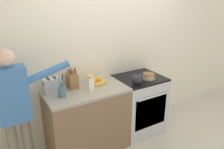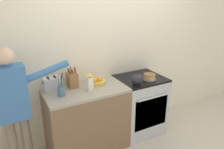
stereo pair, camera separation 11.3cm
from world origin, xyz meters
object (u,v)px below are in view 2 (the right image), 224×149
Objects in this scene: stove_range at (139,105)px; fruit_bowl at (96,81)px; utensil_crock at (61,90)px; person_baker at (14,104)px; tea_kettle at (138,79)px; layer_cake at (149,77)px; knife_block at (72,80)px; milk_carton at (90,82)px; toaster at (52,84)px.

fruit_bowl is at bearing 171.31° from stove_range.
fruit_bowl is (0.55, 0.15, -0.04)m from utensil_crock.
stove_range is 1.85m from person_baker.
utensil_crock is at bearing 172.40° from tea_kettle.
utensil_crock reaches higher than layer_cake.
fruit_bowl is at bearing 3.62° from person_baker.
utensil_crock reaches higher than stove_range.
person_baker reaches higher than knife_block.
layer_cake is at bearing -3.91° from milk_carton.
toaster is at bearing 176.29° from knife_block.
person_baker reaches higher than toaster.
stove_range is 0.52m from layer_cake.
toaster reaches higher than tea_kettle.
utensil_crock is 1.30× the size of toaster.
milk_carton is 0.15× the size of person_baker.
tea_kettle is 0.68m from milk_carton.
tea_kettle reaches higher than stove_range.
tea_kettle is at bearing -22.27° from knife_block.
toaster is (-0.06, 0.22, 0.02)m from utensil_crock.
utensil_crock is (-0.22, -0.20, -0.03)m from knife_block.
tea_kettle is 0.74× the size of knife_block.
toaster is at bearing 167.54° from layer_cake.
stove_range is 3.68× the size of fruit_bowl.
tea_kettle is (-0.25, -0.06, 0.03)m from layer_cake.
knife_block is at bearing 165.41° from layer_cake.
layer_cake is 1.01× the size of tea_kettle.
utensil_crock is 0.19× the size of person_baker.
fruit_bowl is (-0.50, 0.29, -0.04)m from tea_kettle.
knife_block is 1.26× the size of toaster.
knife_block is (-1.02, 0.16, 0.56)m from stove_range.
layer_cake is at bearing -6.83° from person_baker.
milk_carton is (-0.17, -0.17, 0.08)m from fruit_bowl.
tea_kettle is at bearing -10.34° from milk_carton.
toaster is 0.14× the size of person_baker.
knife_block reaches higher than tea_kettle.
stove_range is at bearing -8.80° from knife_block.
knife_block is (-1.08, 0.28, 0.06)m from layer_cake.
milk_carton is at bearing -2.70° from utensil_crock.
utensil_crock is at bearing -177.97° from stove_range.
knife_block is 0.30m from utensil_crock.
utensil_crock reaches higher than tea_kettle.
fruit_bowl is (-0.75, 0.23, -0.00)m from layer_cake.
person_baker is (-0.54, -0.01, -0.04)m from utensil_crock.
tea_kettle is 0.91× the size of milk_carton.
milk_carton is at bearing -134.87° from fruit_bowl.
milk_carton reaches higher than toaster.
toaster is (-0.60, 0.07, 0.05)m from fruit_bowl.
layer_cake is 0.73× the size of utensil_crock.
milk_carton is (-0.67, 0.12, 0.04)m from tea_kettle.
tea_kettle is 1.60m from person_baker.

